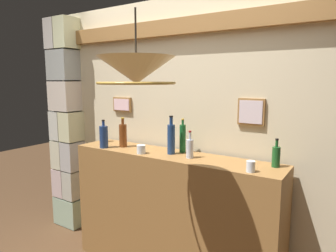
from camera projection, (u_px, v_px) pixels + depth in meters
panelled_rear_partition at (187, 128)px, 2.78m from camera, size 3.37×0.15×2.46m
stone_pillar at (68, 127)px, 3.52m from camera, size 0.37×0.28×2.40m
bar_shelf_unit at (171, 215)px, 2.66m from camera, size 1.91×0.39×1.10m
liquor_bottle_rye at (276, 156)px, 2.19m from camera, size 0.06×0.06×0.21m
liquor_bottle_port at (123, 135)px, 2.85m from camera, size 0.07×0.07×0.28m
liquor_bottle_bourbon at (171, 138)px, 2.57m from camera, size 0.07×0.07×0.33m
liquor_bottle_sherry at (190, 148)px, 2.45m from camera, size 0.06×0.06×0.22m
liquor_bottle_whiskey at (183, 138)px, 2.63m from camera, size 0.05×0.05×0.30m
liquor_bottle_scotch at (104, 136)px, 2.81m from camera, size 0.08×0.08×0.26m
glass_tumbler_rocks at (105, 136)px, 3.10m from camera, size 0.07×0.07×0.11m
glass_tumbler_highball at (251, 166)px, 2.07m from camera, size 0.06×0.06×0.08m
glass_tumbler_shot at (141, 149)px, 2.60m from camera, size 0.08×0.08×0.07m
pendant_lamp at (136, 71)px, 1.83m from camera, size 0.48×0.48×0.45m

